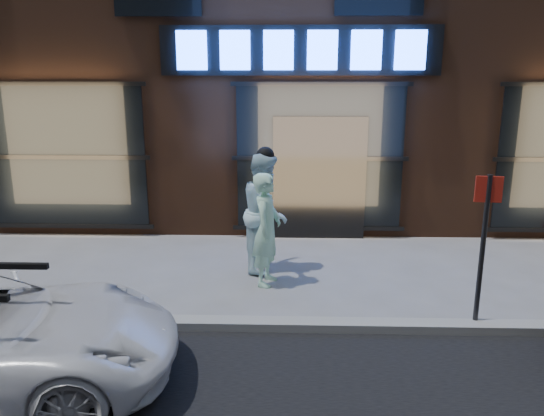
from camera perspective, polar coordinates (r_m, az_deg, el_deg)
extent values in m
plane|color=slate|center=(7.05, 6.70, -12.86)|extent=(90.00, 90.00, 0.00)
cube|color=gray|center=(7.02, 6.71, -12.42)|extent=(60.00, 0.25, 0.12)
cube|color=black|center=(10.19, 3.06, 16.57)|extent=(5.20, 0.06, 0.90)
cube|color=black|center=(10.37, 5.10, 3.16)|extent=(1.80, 0.10, 2.40)
cube|color=#FFBF72|center=(11.24, -21.35, 5.17)|extent=(3.00, 0.04, 2.60)
cube|color=black|center=(11.20, -21.43, 5.14)|extent=(3.20, 0.06, 2.80)
cube|color=#FFBF72|center=(10.36, 5.13, 5.40)|extent=(3.00, 0.04, 2.60)
cube|color=black|center=(10.32, 5.15, 5.36)|extent=(3.20, 0.06, 2.80)
cube|color=#2659FF|center=(10.28, -8.63, 16.42)|extent=(0.55, 0.12, 0.70)
cube|color=#2659FF|center=(10.17, -3.99, 16.56)|extent=(0.55, 0.12, 0.70)
cube|color=#2659FF|center=(10.12, 0.71, 16.60)|extent=(0.55, 0.12, 0.70)
cube|color=#2659FF|center=(10.14, 5.43, 16.54)|extent=(0.55, 0.12, 0.70)
cube|color=#2659FF|center=(10.22, 10.10, 16.37)|extent=(0.55, 0.12, 0.70)
cube|color=#2659FF|center=(10.36, 14.66, 16.11)|extent=(0.55, 0.12, 0.70)
imported|color=#B7F0C3|center=(8.11, -0.56, -2.32)|extent=(0.56, 0.72, 1.76)
imported|color=silver|center=(8.72, -0.70, -0.42)|extent=(0.83, 1.02, 1.97)
cylinder|color=#262628|center=(7.14, 21.65, -4.64)|extent=(0.06, 0.06, 2.02)
cube|color=red|center=(6.92, 22.28, 1.88)|extent=(0.32, 0.06, 0.32)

